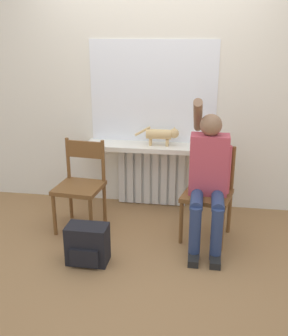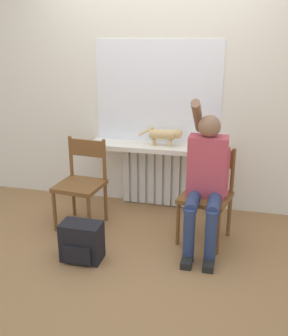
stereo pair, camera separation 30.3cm
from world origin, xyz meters
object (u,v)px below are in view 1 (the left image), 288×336
Objects in this scene: chair_left at (81,184)px; backpack at (88,245)px; cat at (163,134)px; person at (208,174)px; chair_right at (208,192)px.

chair_left is 2.52× the size of backpack.
person is at bearing -53.47° from cat.
person is at bearing 27.90° from backpack.
chair_left is 1.24m from person.
chair_left is at bearing 174.91° from person.
chair_right is (1.22, -0.00, 0.00)m from chair_left.
cat is at bearing 67.32° from backpack.
chair_left is 0.99m from cat.
cat is 1.43m from backpack.
person is 3.86× the size of backpack.
chair_left is 1.86× the size of cat.
cat is (-0.48, 0.65, 0.18)m from person.
cat reaches higher than chair_right.
person is 1.20m from backpack.
chair_left is 1.00× the size of chair_right.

